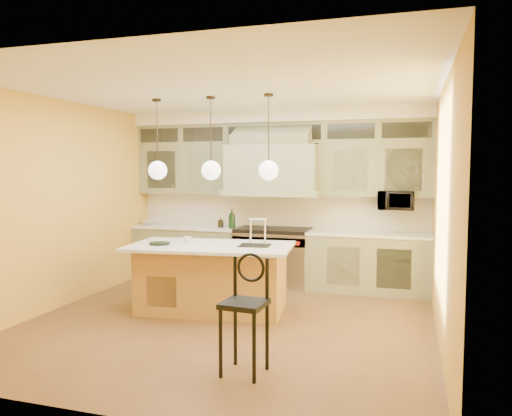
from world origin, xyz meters
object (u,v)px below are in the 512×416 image
(kitchen_island, at_px, (212,277))
(microwave, at_px, (396,200))
(counter_stool, at_px, (245,306))
(range, at_px, (273,256))

(kitchen_island, bearing_deg, microwave, 31.17)
(microwave, bearing_deg, counter_stool, -109.19)
(range, xyz_separation_m, counter_stool, (0.69, -3.51, 0.16))
(counter_stool, height_order, microwave, microwave)
(kitchen_island, bearing_deg, range, 70.53)
(kitchen_island, distance_m, microwave, 3.11)
(counter_stool, xyz_separation_m, microwave, (1.26, 3.62, 0.81))
(counter_stool, bearing_deg, microwave, 75.28)
(range, relative_size, microwave, 2.21)
(counter_stool, bearing_deg, kitchen_island, 125.29)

